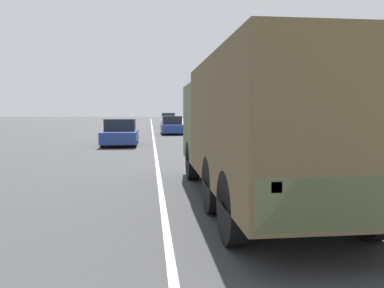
{
  "coord_description": "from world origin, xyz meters",
  "views": [
    {
      "loc": [
        -0.25,
        2.04,
        1.91
      ],
      "look_at": [
        0.79,
        11.21,
        1.1
      ],
      "focal_mm": 35.0,
      "sensor_mm": 36.0,
      "label": 1
    }
  ],
  "objects_px": {
    "car_nearest_ahead": "(121,133)",
    "pickup_truck": "(380,142)",
    "car_third_ahead": "(168,121)",
    "military_truck": "(258,125)",
    "car_second_ahead": "(172,126)"
  },
  "relations": [
    {
      "from": "car_nearest_ahead",
      "to": "pickup_truck",
      "type": "xyz_separation_m",
      "value": [
        9.27,
        -9.69,
        0.23
      ]
    },
    {
      "from": "pickup_truck",
      "to": "car_third_ahead",
      "type": "bearing_deg",
      "value": 99.26
    },
    {
      "from": "military_truck",
      "to": "car_second_ahead",
      "type": "distance_m",
      "value": 23.78
    },
    {
      "from": "car_third_ahead",
      "to": "pickup_truck",
      "type": "relative_size",
      "value": 0.91
    },
    {
      "from": "pickup_truck",
      "to": "military_truck",
      "type": "bearing_deg",
      "value": -142.6
    },
    {
      "from": "car_nearest_ahead",
      "to": "car_second_ahead",
      "type": "bearing_deg",
      "value": 70.69
    },
    {
      "from": "car_nearest_ahead",
      "to": "car_third_ahead",
      "type": "distance_m",
      "value": 23.93
    },
    {
      "from": "car_third_ahead",
      "to": "pickup_truck",
      "type": "bearing_deg",
      "value": -80.74
    },
    {
      "from": "military_truck",
      "to": "car_third_ahead",
      "type": "bearing_deg",
      "value": 90.04
    },
    {
      "from": "car_second_ahead",
      "to": "car_third_ahead",
      "type": "height_order",
      "value": "car_third_ahead"
    },
    {
      "from": "military_truck",
      "to": "car_second_ahead",
      "type": "relative_size",
      "value": 1.73
    },
    {
      "from": "car_second_ahead",
      "to": "pickup_truck",
      "type": "distance_m",
      "value": 20.46
    },
    {
      "from": "car_second_ahead",
      "to": "car_third_ahead",
      "type": "bearing_deg",
      "value": 88.5
    },
    {
      "from": "pickup_truck",
      "to": "car_second_ahead",
      "type": "bearing_deg",
      "value": 106.44
    },
    {
      "from": "car_nearest_ahead",
      "to": "car_third_ahead",
      "type": "height_order",
      "value": "car_third_ahead"
    }
  ]
}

